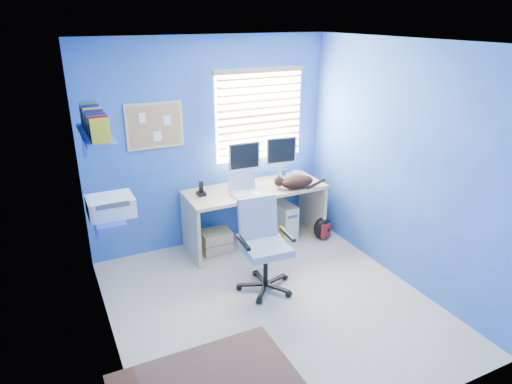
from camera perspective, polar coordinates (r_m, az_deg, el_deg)
name	(u,v)px	position (r m, az deg, el deg)	size (l,w,h in m)	color
floor	(271,304)	(4.70, 1.86, -13.81)	(3.00, 3.20, 0.00)	#BAAF98
ceiling	(275,42)	(3.84, 2.33, 18.26)	(3.00, 3.20, 0.00)	white
wall_back	(210,145)	(5.50, -5.76, 5.93)	(3.00, 0.01, 2.50)	#205AA6
wall_front	(395,272)	(2.93, 17.01, -9.54)	(3.00, 0.01, 2.50)	#205AA6
wall_left	(100,218)	(3.70, -18.96, -3.07)	(0.01, 3.20, 2.50)	#205AA6
wall_right	(401,165)	(4.95, 17.63, 3.25)	(0.01, 3.20, 2.50)	#205AA6
desk	(255,216)	(5.66, -0.11, -2.99)	(1.71, 0.65, 0.74)	tan
laptop	(245,185)	(5.30, -1.43, 0.87)	(0.33, 0.26, 0.22)	silver
monitor_left	(244,163)	(5.55, -1.57, 3.59)	(0.40, 0.12, 0.54)	silver
monitor_right	(280,157)	(5.79, 3.04, 4.33)	(0.40, 0.12, 0.54)	silver
phone	(201,188)	(5.31, -6.88, 0.45)	(0.09, 0.11, 0.17)	black
mug	(283,172)	(5.93, 3.39, 2.49)	(0.10, 0.09, 0.10)	#306D6D
cd_spindle	(297,174)	(5.90, 5.12, 2.20)	(0.13, 0.13, 0.07)	silver
cat	(297,182)	(5.52, 5.19, 1.27)	(0.42, 0.22, 0.15)	black
tower_pc	(284,219)	(5.92, 3.47, -3.44)	(0.19, 0.44, 0.45)	beige
drawer_boxes	(216,241)	(5.60, -5.04, -6.07)	(0.35, 0.28, 0.27)	tan
yellow_book	(281,235)	(5.75, 3.20, -5.41)	(0.03, 0.17, 0.24)	yellow
backpack	(322,228)	(5.93, 8.31, -4.47)	(0.25, 0.19, 0.29)	black
office_chair	(264,257)	(4.78, 0.98, -8.07)	(0.59, 0.59, 0.96)	black
window_blinds	(260,115)	(5.65, 0.51, 9.58)	(1.15, 0.05, 1.10)	white
corkboard	(155,126)	(5.23, -12.55, 8.10)	(0.64, 0.02, 0.52)	tan
wall_shelves	(102,165)	(4.35, -18.73, 3.20)	(0.42, 0.90, 1.05)	blue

